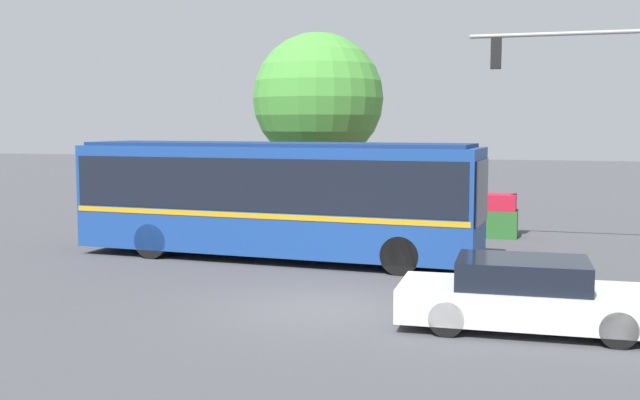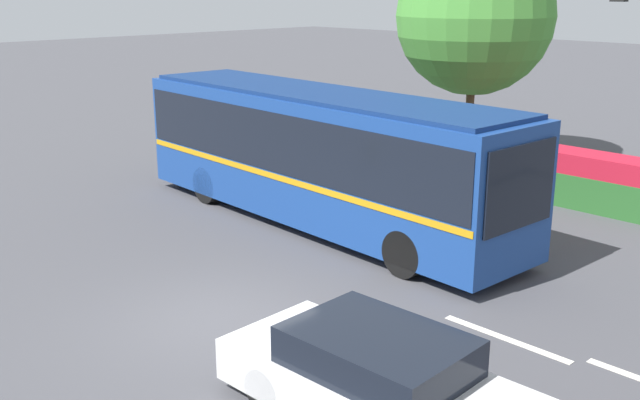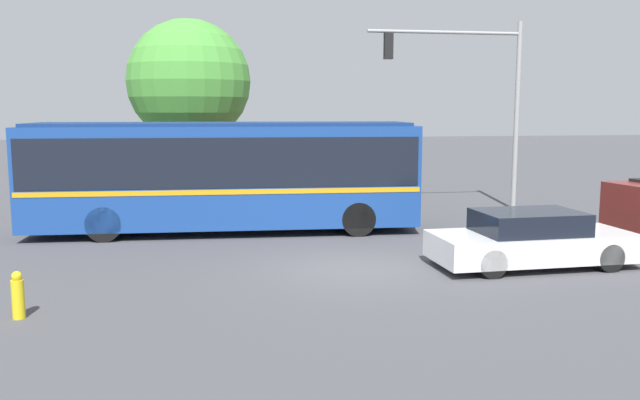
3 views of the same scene
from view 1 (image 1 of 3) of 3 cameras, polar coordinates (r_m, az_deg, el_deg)
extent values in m
plane|color=#444449|center=(15.76, -0.11, -8.18)|extent=(140.00, 140.00, 0.00)
cube|color=navy|center=(21.24, -3.44, 0.13)|extent=(11.56, 3.12, 2.94)
cube|color=black|center=(21.20, -3.44, 1.39)|extent=(11.34, 3.15, 1.41)
cube|color=#C68C14|center=(21.27, -3.43, -0.82)|extent=(11.45, 3.14, 0.14)
cube|color=black|center=(19.70, 12.14, 0.61)|extent=(0.17, 2.16, 1.65)
cube|color=navy|center=(21.14, -3.46, 4.23)|extent=(11.10, 2.89, 0.10)
cylinder|color=black|center=(21.30, 7.49, -3.21)|extent=(1.01, 0.35, 1.00)
cylinder|color=black|center=(19.14, 6.09, -4.20)|extent=(1.01, 0.35, 1.00)
cylinder|color=black|center=(23.83, -9.75, -2.29)|extent=(1.01, 0.35, 1.00)
cylinder|color=black|center=(21.92, -12.60, -3.04)|extent=(1.01, 0.35, 1.00)
cube|color=silver|center=(14.57, 15.50, -7.56)|extent=(4.80, 2.06, 0.63)
cube|color=black|center=(14.45, 15.09, -5.33)|extent=(2.42, 1.75, 0.52)
cylinder|color=black|center=(15.52, 20.91, -7.55)|extent=(0.66, 0.24, 0.65)
cylinder|color=black|center=(13.90, 21.67, -9.10)|extent=(0.66, 0.24, 0.65)
cylinder|color=black|center=(15.46, 10.12, -7.30)|extent=(0.66, 0.24, 0.65)
cylinder|color=black|center=(13.83, 9.57, -8.85)|extent=(0.66, 0.24, 0.65)
cylinder|color=gray|center=(22.89, 18.48, 11.88)|extent=(5.63, 0.12, 0.12)
cube|color=black|center=(22.87, 13.20, 10.77)|extent=(0.30, 0.22, 0.90)
cylinder|color=red|center=(23.02, 13.23, 11.48)|extent=(0.18, 0.02, 0.18)
cylinder|color=yellow|center=(22.99, 13.22, 10.74)|extent=(0.18, 0.02, 0.18)
cylinder|color=green|center=(22.97, 13.20, 10.00)|extent=(0.18, 0.02, 0.18)
cube|color=#286028|center=(26.46, 7.92, -1.57)|extent=(6.29, 1.13, 0.91)
cube|color=#B7192D|center=(26.38, 7.94, -0.01)|extent=(6.16, 1.07, 0.54)
cylinder|color=brown|center=(29.27, -0.15, 1.22)|extent=(0.27, 0.27, 2.99)
sphere|color=#479338|center=(29.20, -0.15, 7.71)|extent=(5.03, 5.03, 5.03)
cube|color=silver|center=(18.00, 14.96, -6.60)|extent=(2.40, 0.16, 0.01)
cube|color=silver|center=(18.41, 22.94, -6.59)|extent=(2.40, 0.16, 0.01)
camera|label=2|loc=(9.43, 54.28, 15.28)|focal=41.71mm
camera|label=3|loc=(7.69, -73.81, 1.01)|focal=37.15mm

